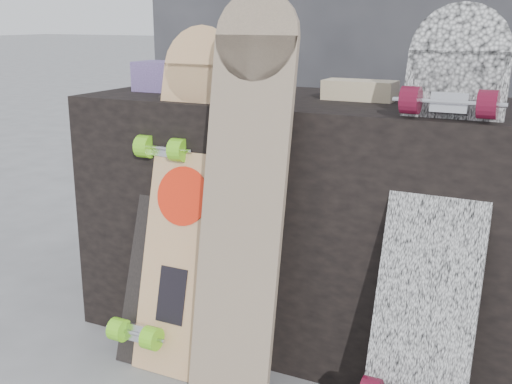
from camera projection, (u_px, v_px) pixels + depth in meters
The scene contains 9 objects.
vendor_table at pixel (330, 223), 2.09m from camera, with size 1.60×0.60×0.80m, color black.
booth at pixel (407, 3), 2.63m from camera, with size 2.40×0.22×2.20m.
merch_box_purple at pixel (163, 76), 2.20m from camera, with size 0.18×0.12×0.10m, color #403063.
merch_box_small at pixel (468, 83), 1.87m from camera, with size 0.14×0.14×0.12m, color #403063.
merch_box_flat at pixel (360, 90), 1.97m from camera, with size 0.22×0.10×0.06m, color #D1B78C.
longboard_geisha at pixel (185, 191), 1.92m from camera, with size 0.24×0.28×1.03m.
longboard_celtic at pixel (244, 189), 1.74m from camera, with size 0.24×0.23×1.12m.
longboard_cascadia at pixel (437, 218), 1.60m from camera, with size 0.25×0.41×1.09m.
skateboard_dark at pixel (159, 223), 1.98m from camera, with size 0.19×0.34×0.84m.
Camera 1 is at (0.68, -1.38, 1.05)m, focal length 45.00 mm.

